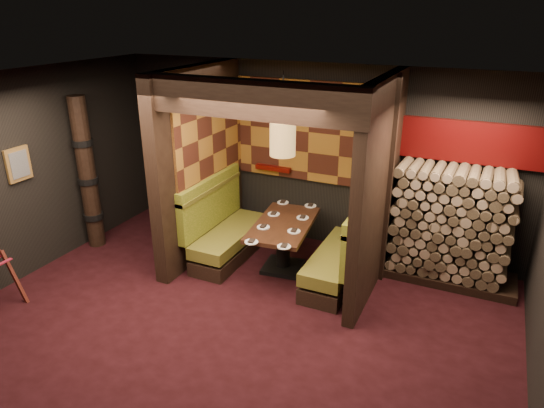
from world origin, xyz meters
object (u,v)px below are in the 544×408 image
at_px(pendant_lamp, 283,139).
at_px(totem_column, 87,175).
at_px(dining_table, 283,238).
at_px(firewood_stack, 457,227).
at_px(booth_bench_left, 225,232).
at_px(booth_bench_right, 344,256).

xyz_separation_m(pendant_lamp, totem_column, (-3.07, -0.49, -0.79)).
height_order(pendant_lamp, totem_column, pendant_lamp).
height_order(dining_table, firewood_stack, firewood_stack).
bearing_deg(booth_bench_left, booth_bench_right, 0.00).
xyz_separation_m(booth_bench_right, dining_table, (-0.91, -0.01, 0.11)).
xyz_separation_m(totem_column, firewood_stack, (5.33, 1.25, -0.37)).
distance_m(booth_bench_left, totem_column, 2.30).
bearing_deg(pendant_lamp, booth_bench_left, 176.27).
distance_m(booth_bench_left, firewood_stack, 3.35).
distance_m(booth_bench_left, booth_bench_right, 1.89).
height_order(booth_bench_right, pendant_lamp, pendant_lamp).
distance_m(totem_column, firewood_stack, 5.49).
relative_size(totem_column, firewood_stack, 1.39).
xyz_separation_m(booth_bench_right, totem_column, (-3.98, -0.55, 0.79)).
xyz_separation_m(booth_bench_right, pendant_lamp, (-0.91, -0.06, 1.58)).
distance_m(booth_bench_right, dining_table, 0.92).
relative_size(booth_bench_right, totem_column, 0.67).
xyz_separation_m(booth_bench_right, firewood_stack, (1.35, 0.70, 0.42)).
distance_m(pendant_lamp, firewood_stack, 2.65).
relative_size(booth_bench_left, totem_column, 0.67).
xyz_separation_m(booth_bench_left, booth_bench_right, (1.89, 0.00, 0.00)).
bearing_deg(firewood_stack, pendant_lamp, -161.34).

